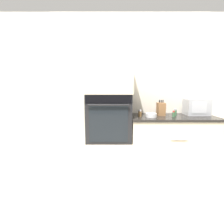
{
  "coord_description": "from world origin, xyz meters",
  "views": [
    {
      "loc": [
        -0.29,
        -2.33,
        1.34
      ],
      "look_at": [
        -0.28,
        0.21,
        0.97
      ],
      "focal_mm": 28.0,
      "sensor_mm": 36.0,
      "label": 1
    }
  ],
  "objects_px": {
    "knife_block": "(160,109)",
    "microwave": "(196,107)",
    "bowl": "(150,115)",
    "condiment_jar_near": "(174,112)",
    "condiment_jar_far": "(139,113)",
    "condiment_jar_mid": "(173,114)",
    "wall_oven": "(108,117)"
  },
  "relations": [
    {
      "from": "microwave",
      "to": "condiment_jar_far",
      "type": "relative_size",
      "value": 3.43
    },
    {
      "from": "condiment_jar_mid",
      "to": "knife_block",
      "type": "bearing_deg",
      "value": 134.72
    },
    {
      "from": "knife_block",
      "to": "condiment_jar_mid",
      "type": "height_order",
      "value": "knife_block"
    },
    {
      "from": "wall_oven",
      "to": "microwave",
      "type": "bearing_deg",
      "value": 5.2
    },
    {
      "from": "wall_oven",
      "to": "knife_block",
      "type": "height_order",
      "value": "wall_oven"
    },
    {
      "from": "microwave",
      "to": "bowl",
      "type": "relative_size",
      "value": 2.18
    },
    {
      "from": "bowl",
      "to": "condiment_jar_mid",
      "type": "bearing_deg",
      "value": 1.15
    },
    {
      "from": "microwave",
      "to": "condiment_jar_near",
      "type": "relative_size",
      "value": 3.23
    },
    {
      "from": "knife_block",
      "to": "condiment_jar_near",
      "type": "bearing_deg",
      "value": -12.26
    },
    {
      "from": "wall_oven",
      "to": "microwave",
      "type": "height_order",
      "value": "wall_oven"
    },
    {
      "from": "microwave",
      "to": "knife_block",
      "type": "relative_size",
      "value": 1.46
    },
    {
      "from": "wall_oven",
      "to": "knife_block",
      "type": "relative_size",
      "value": 2.86
    },
    {
      "from": "condiment_jar_far",
      "to": "microwave",
      "type": "bearing_deg",
      "value": 9.92
    },
    {
      "from": "wall_oven",
      "to": "condiment_jar_far",
      "type": "relative_size",
      "value": 6.71
    },
    {
      "from": "condiment_jar_near",
      "to": "condiment_jar_far",
      "type": "height_order",
      "value": "condiment_jar_near"
    },
    {
      "from": "knife_block",
      "to": "condiment_jar_far",
      "type": "height_order",
      "value": "knife_block"
    },
    {
      "from": "knife_block",
      "to": "condiment_jar_near",
      "type": "distance_m",
      "value": 0.22
    },
    {
      "from": "wall_oven",
      "to": "knife_block",
      "type": "distance_m",
      "value": 0.82
    },
    {
      "from": "knife_block",
      "to": "bowl",
      "type": "bearing_deg",
      "value": -139.84
    },
    {
      "from": "knife_block",
      "to": "condiment_jar_far",
      "type": "distance_m",
      "value": 0.37
    },
    {
      "from": "microwave",
      "to": "condiment_jar_mid",
      "type": "xyz_separation_m",
      "value": [
        -0.43,
        -0.2,
        -0.08
      ]
    },
    {
      "from": "microwave",
      "to": "bowl",
      "type": "xyz_separation_m",
      "value": [
        -0.76,
        -0.2,
        -0.1
      ]
    },
    {
      "from": "wall_oven",
      "to": "microwave",
      "type": "relative_size",
      "value": 1.96
    },
    {
      "from": "condiment_jar_near",
      "to": "knife_block",
      "type": "bearing_deg",
      "value": 167.74
    },
    {
      "from": "knife_block",
      "to": "microwave",
      "type": "bearing_deg",
      "value": 4.74
    },
    {
      "from": "condiment_jar_near",
      "to": "condiment_jar_mid",
      "type": "bearing_deg",
      "value": -120.51
    },
    {
      "from": "wall_oven",
      "to": "knife_block",
      "type": "xyz_separation_m",
      "value": [
        0.81,
        0.08,
        0.11
      ]
    },
    {
      "from": "microwave",
      "to": "bowl",
      "type": "bearing_deg",
      "value": -165.01
    },
    {
      "from": "condiment_jar_near",
      "to": "condiment_jar_far",
      "type": "relative_size",
      "value": 1.06
    },
    {
      "from": "knife_block",
      "to": "condiment_jar_far",
      "type": "relative_size",
      "value": 2.35
    },
    {
      "from": "bowl",
      "to": "condiment_jar_far",
      "type": "height_order",
      "value": "condiment_jar_far"
    },
    {
      "from": "microwave",
      "to": "condiment_jar_mid",
      "type": "height_order",
      "value": "microwave"
    }
  ]
}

